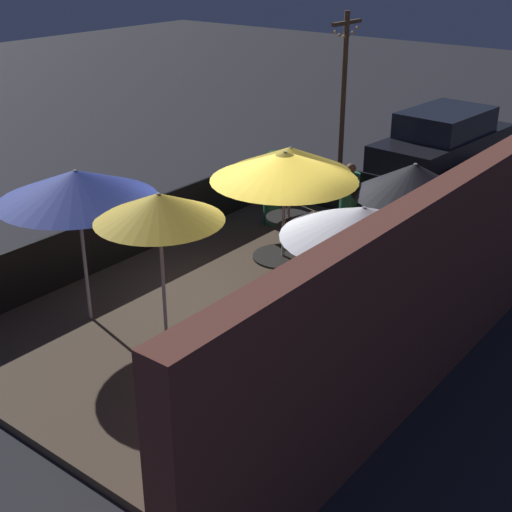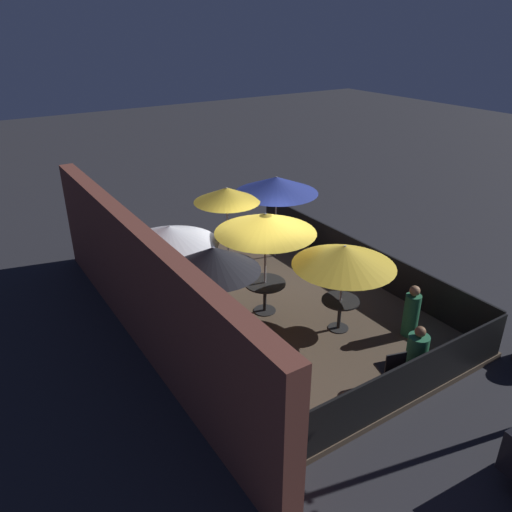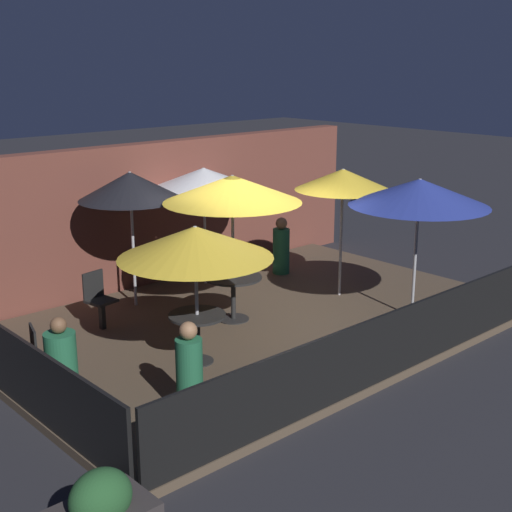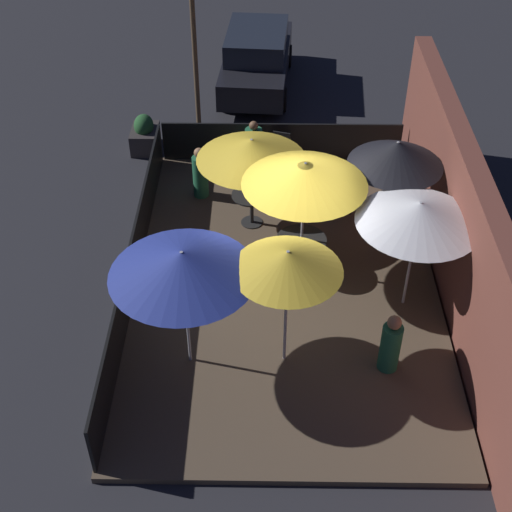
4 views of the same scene
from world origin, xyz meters
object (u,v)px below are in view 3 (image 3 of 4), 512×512
at_px(patio_umbrella_3, 204,179).
at_px(patron_1, 189,372).
at_px(patio_umbrella_2, 130,186).
at_px(patron_0, 281,248).
at_px(patron_2, 62,369).
at_px(patio_umbrella_0, 195,242).
at_px(dining_table_1, 233,285).
at_px(patio_umbrella_1, 232,189).
at_px(patio_chair_1, 44,356).
at_px(dining_table_0, 197,324).
at_px(patio_umbrella_5, 419,192).
at_px(patio_chair_0, 98,298).
at_px(patio_umbrella_4, 343,180).

distance_m(patio_umbrella_3, patron_1, 5.40).
relative_size(patio_umbrella_2, patron_1, 2.00).
relative_size(patron_0, patron_2, 0.95).
relative_size(patron_0, patron_1, 0.97).
bearing_deg(patio_umbrella_0, patron_2, 179.82).
xyz_separation_m(patio_umbrella_0, dining_table_1, (1.49, 0.96, -1.18)).
height_order(patio_umbrella_1, patron_0, patio_umbrella_1).
relative_size(patio_chair_1, patron_1, 0.77).
xyz_separation_m(patio_umbrella_0, dining_table_0, (0.00, 0.00, -1.21)).
bearing_deg(patio_umbrella_5, patron_2, 170.69).
distance_m(patio_umbrella_1, dining_table_0, 2.42).
relative_size(patio_umbrella_2, patio_chair_0, 2.55).
distance_m(patio_umbrella_3, patron_0, 2.23).
relative_size(patio_umbrella_3, dining_table_0, 2.75).
distance_m(patio_umbrella_2, patio_chair_1, 3.79).
xyz_separation_m(patio_umbrella_0, patron_0, (3.93, 2.33, -1.26)).
relative_size(patio_umbrella_5, patio_chair_0, 2.52).
xyz_separation_m(patio_chair_1, patron_2, (-0.05, -0.60, 0.04)).
distance_m(patio_umbrella_1, patio_chair_0, 2.77).
xyz_separation_m(patio_chair_1, patron_1, (1.05, -1.73, 0.04)).
bearing_deg(dining_table_0, patio_umbrella_3, 49.88).
bearing_deg(patron_1, patio_chair_1, 53.46).
bearing_deg(patio_umbrella_3, patio_chair_0, -165.69).
height_order(patio_umbrella_3, dining_table_0, patio_umbrella_3).
distance_m(dining_table_1, patron_1, 3.25).
height_order(patio_umbrella_5, dining_table_0, patio_umbrella_5).
xyz_separation_m(patio_chair_0, patron_0, (4.29, 0.20, 0.01)).
xyz_separation_m(patio_umbrella_1, patron_0, (2.44, 1.37, -1.69)).
relative_size(patio_umbrella_1, patio_chair_1, 2.67).
height_order(patio_umbrella_1, patio_chair_0, patio_umbrella_1).
bearing_deg(dining_table_0, dining_table_1, 32.74).
distance_m(patio_umbrella_1, patio_chair_1, 3.95).
bearing_deg(patio_umbrella_5, patron_1, -178.05).
bearing_deg(dining_table_1, patio_umbrella_3, 64.59).
xyz_separation_m(patio_umbrella_2, dining_table_1, (0.81, -1.71, -1.53)).
distance_m(patio_chair_0, patron_2, 2.74).
relative_size(patio_umbrella_0, patio_umbrella_4, 0.93).
relative_size(patio_umbrella_3, patio_umbrella_4, 0.96).
height_order(patio_umbrella_1, patron_1, patio_umbrella_1).
bearing_deg(dining_table_0, patron_2, 179.82).
bearing_deg(patio_umbrella_2, patio_umbrella_0, -104.29).
xyz_separation_m(patio_chair_0, patron_2, (-1.74, -2.12, 0.02)).
relative_size(patio_umbrella_2, patron_0, 2.06).
distance_m(patio_umbrella_2, patio_umbrella_5, 4.80).
bearing_deg(patron_1, patio_umbrella_1, -27.86).
bearing_deg(dining_table_1, patio_chair_1, -174.25).
height_order(patio_umbrella_2, patio_chair_1, patio_umbrella_2).
xyz_separation_m(patio_umbrella_2, patron_2, (-2.78, -2.66, -1.60)).
bearing_deg(patio_umbrella_1, patron_2, -165.15).
bearing_deg(patio_umbrella_4, patio_chair_0, 159.89).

